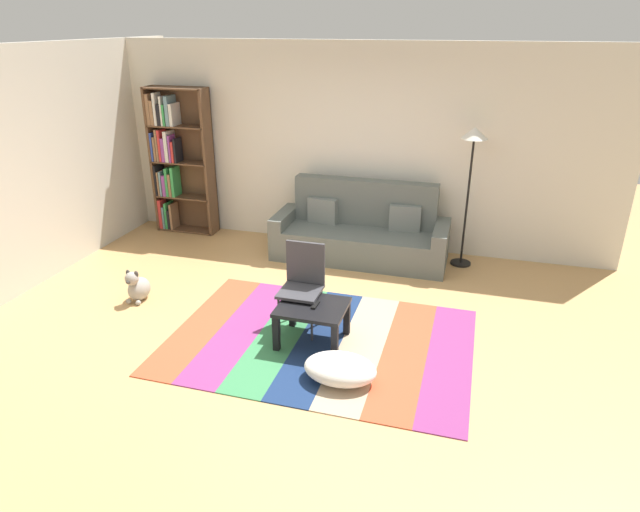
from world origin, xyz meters
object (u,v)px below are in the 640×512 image
pouf (340,369)px  dog (138,287)px  standing_lamp (473,152)px  couch (361,233)px  tv_remote (315,305)px  bookshelf (175,159)px  folding_chair (303,279)px  coffee_table (312,312)px

pouf → dog: 2.70m
standing_lamp → dog: bearing=-149.3°
couch → tv_remote: (0.04, -2.21, 0.08)m
bookshelf → standing_lamp: 4.16m
bookshelf → folding_chair: bearing=-39.9°
pouf → bookshelf: bearing=137.0°
coffee_table → tv_remote: tv_remote is taller
couch → pouf: bearing=-81.3°
pouf → couch: bearing=98.7°
dog → tv_remote: 2.21m
dog → folding_chair: 2.00m
couch → pouf: 2.79m
couch → standing_lamp: size_ratio=1.28×
tv_remote → couch: bearing=93.0°
coffee_table → pouf: (0.42, -0.54, -0.21)m
couch → tv_remote: bearing=-89.1°
pouf → standing_lamp: bearing=73.0°
dog → tv_remote: (2.18, -0.30, 0.26)m
coffee_table → tv_remote: size_ratio=4.36×
bookshelf → tv_remote: bookshelf is taller
pouf → standing_lamp: (0.88, 2.89, 1.35)m
coffee_table → standing_lamp: size_ratio=0.37×
pouf → tv_remote: bearing=125.5°
coffee_table → pouf: size_ratio=1.02×
bookshelf → pouf: size_ratio=3.24×
tv_remote → folding_chair: 0.36m
pouf → tv_remote: size_ratio=4.29×
bookshelf → coffee_table: 3.85m
bookshelf → folding_chair: bookshelf is taller
pouf → dog: size_ratio=1.62×
tv_remote → coffee_table: bearing=-172.4°
dog → couch: bearing=41.7°
bookshelf → dog: size_ratio=5.25×
pouf → tv_remote: 0.73m
coffee_table → standing_lamp: 2.92m
dog → folding_chair: bearing=-0.8°
standing_lamp → couch: bearing=-173.9°
tv_remote → folding_chair: size_ratio=0.17×
bookshelf → standing_lamp: (4.13, -0.14, 0.40)m
standing_lamp → bookshelf: bearing=178.0°
couch → folding_chair: (-0.18, -1.94, 0.20)m
coffee_table → tv_remote: bearing=5.5°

